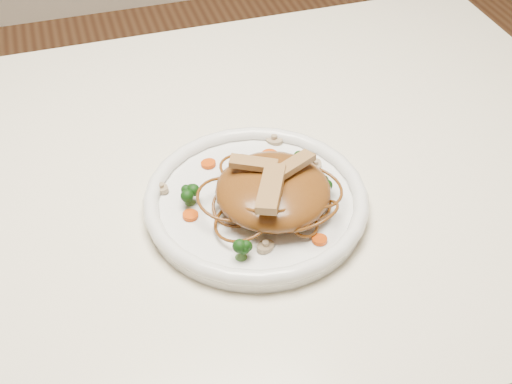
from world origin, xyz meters
name	(u,v)px	position (x,y,z in m)	size (l,w,h in m)	color
table	(213,226)	(0.00, 0.00, 0.65)	(1.20, 0.80, 0.75)	silver
plate	(256,205)	(0.04, -0.08, 0.76)	(0.28, 0.28, 0.02)	white
noodle_mound	(273,190)	(0.06, -0.10, 0.79)	(0.14, 0.14, 0.05)	brown
chicken_a	(294,165)	(0.08, -0.09, 0.82)	(0.06, 0.02, 0.01)	#AD8351
chicken_b	(253,163)	(0.04, -0.08, 0.82)	(0.06, 0.02, 0.01)	#AD8351
chicken_c	(271,188)	(0.04, -0.13, 0.82)	(0.08, 0.03, 0.01)	#AD8351
broccoli_0	(301,159)	(0.12, -0.04, 0.78)	(0.02, 0.02, 0.03)	#11380B
broccoli_1	(189,194)	(-0.04, -0.06, 0.78)	(0.03, 0.03, 0.03)	#11380B
broccoli_2	(241,249)	(-0.01, -0.17, 0.78)	(0.02, 0.02, 0.03)	#11380B
broccoli_3	(323,186)	(0.12, -0.10, 0.78)	(0.02, 0.02, 0.03)	#11380B
carrot_0	(270,155)	(0.08, -0.01, 0.77)	(0.02, 0.02, 0.01)	#CA3907
carrot_1	(190,215)	(-0.05, -0.09, 0.77)	(0.02, 0.02, 0.01)	#CA3907
carrot_2	(314,174)	(0.13, -0.06, 0.77)	(0.02, 0.02, 0.01)	#CA3907
carrot_3	(208,164)	(0.00, 0.00, 0.77)	(0.02, 0.02, 0.01)	#CA3907
carrot_4	(320,240)	(0.09, -0.17, 0.77)	(0.02, 0.02, 0.01)	#CA3907
mushroom_0	(265,247)	(0.03, -0.17, 0.77)	(0.02, 0.02, 0.01)	tan
mushroom_1	(315,165)	(0.13, -0.05, 0.77)	(0.02, 0.02, 0.01)	tan
mushroom_2	(161,189)	(-0.07, -0.03, 0.77)	(0.02, 0.02, 0.01)	tan
mushroom_3	(274,140)	(0.10, 0.02, 0.77)	(0.03, 0.03, 0.01)	tan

